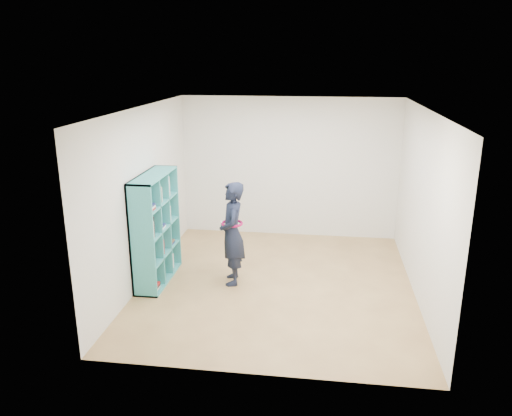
# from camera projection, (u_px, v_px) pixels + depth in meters

# --- Properties ---
(floor) EXTENTS (4.50, 4.50, 0.00)m
(floor) POSITION_uv_depth(u_px,v_px,m) (277.00, 284.00, 7.50)
(floor) COLOR olive
(floor) RESTS_ON ground
(ceiling) EXTENTS (4.50, 4.50, 0.00)m
(ceiling) POSITION_uv_depth(u_px,v_px,m) (279.00, 109.00, 6.74)
(ceiling) COLOR white
(ceiling) RESTS_ON wall_back
(wall_left) EXTENTS (0.02, 4.50, 2.60)m
(wall_left) POSITION_uv_depth(u_px,v_px,m) (143.00, 196.00, 7.38)
(wall_left) COLOR silver
(wall_left) RESTS_ON floor
(wall_right) EXTENTS (0.02, 4.50, 2.60)m
(wall_right) POSITION_uv_depth(u_px,v_px,m) (422.00, 207.00, 6.86)
(wall_right) COLOR silver
(wall_right) RESTS_ON floor
(wall_back) EXTENTS (4.00, 0.02, 2.60)m
(wall_back) POSITION_uv_depth(u_px,v_px,m) (289.00, 168.00, 9.25)
(wall_back) COLOR silver
(wall_back) RESTS_ON floor
(wall_front) EXTENTS (4.00, 0.02, 2.60)m
(wall_front) POSITION_uv_depth(u_px,v_px,m) (256.00, 263.00, 4.99)
(wall_front) COLOR silver
(wall_front) RESTS_ON floor
(bookshelf) EXTENTS (0.36, 1.24, 1.65)m
(bookshelf) POSITION_uv_depth(u_px,v_px,m) (154.00, 230.00, 7.43)
(bookshelf) COLOR teal
(bookshelf) RESTS_ON floor
(person) EXTENTS (0.48, 0.63, 1.56)m
(person) POSITION_uv_depth(u_px,v_px,m) (232.00, 233.00, 7.35)
(person) COLOR black
(person) RESTS_ON floor
(smartphone) EXTENTS (0.04, 0.10, 0.13)m
(smartphone) POSITION_uv_depth(u_px,v_px,m) (221.00, 225.00, 7.40)
(smartphone) COLOR silver
(smartphone) RESTS_ON person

